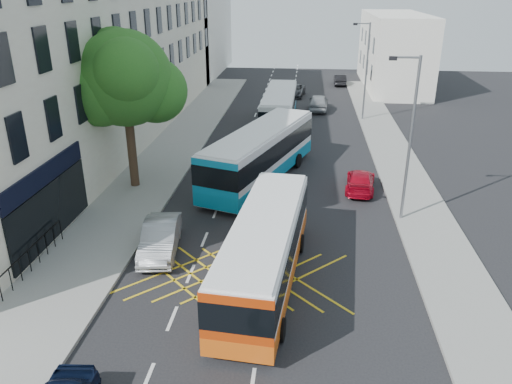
% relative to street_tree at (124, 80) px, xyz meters
% --- Properties ---
extents(pavement_left, '(5.00, 70.00, 0.15)m').
position_rel_street_tree_xyz_m(pavement_left, '(0.01, 0.03, -6.22)').
color(pavement_left, gray).
rests_on(pavement_left, ground).
extents(pavement_right, '(3.00, 70.00, 0.15)m').
position_rel_street_tree_xyz_m(pavement_right, '(16.01, 0.03, -6.22)').
color(pavement_right, gray).
rests_on(pavement_right, ground).
extents(terrace_main, '(8.30, 45.00, 13.50)m').
position_rel_street_tree_xyz_m(terrace_main, '(-5.49, 9.52, 0.46)').
color(terrace_main, beige).
rests_on(terrace_main, ground).
extents(terrace_far, '(8.00, 20.00, 10.00)m').
position_rel_street_tree_xyz_m(terrace_far, '(-5.49, 40.03, -1.29)').
color(terrace_far, silver).
rests_on(terrace_far, ground).
extents(building_right, '(6.00, 18.00, 8.00)m').
position_rel_street_tree_xyz_m(building_right, '(19.51, 33.03, -2.29)').
color(building_right, silver).
rests_on(building_right, ground).
extents(street_tree, '(6.30, 5.70, 8.80)m').
position_rel_street_tree_xyz_m(street_tree, '(0.00, 0.00, 0.00)').
color(street_tree, '#382619').
rests_on(street_tree, pavement_left).
extents(lamp_near, '(1.45, 0.15, 8.00)m').
position_rel_street_tree_xyz_m(lamp_near, '(14.71, -2.97, -1.68)').
color(lamp_near, slate).
rests_on(lamp_near, pavement_right).
extents(lamp_far, '(1.45, 0.15, 8.00)m').
position_rel_street_tree_xyz_m(lamp_far, '(14.71, 17.03, -1.68)').
color(lamp_far, slate).
rests_on(lamp_far, pavement_right).
extents(railings, '(0.08, 5.60, 1.14)m').
position_rel_street_tree_xyz_m(railings, '(-1.19, -9.67, -5.57)').
color(railings, black).
rests_on(railings, pavement_left).
extents(bus_near, '(3.24, 10.25, 2.83)m').
position_rel_street_tree_xyz_m(bus_near, '(8.42, -9.30, -4.80)').
color(bus_near, silver).
rests_on(bus_near, ground).
extents(bus_mid, '(6.13, 11.59, 3.19)m').
position_rel_street_tree_xyz_m(bus_mid, '(7.21, 1.86, -4.61)').
color(bus_mid, silver).
rests_on(bus_mid, ground).
extents(bus_far, '(2.72, 10.56, 2.96)m').
position_rel_street_tree_xyz_m(bus_far, '(7.68, 14.27, -4.73)').
color(bus_far, silver).
rests_on(bus_far, ground).
extents(parked_car_silver, '(2.00, 4.37, 1.39)m').
position_rel_street_tree_xyz_m(parked_car_silver, '(3.61, -7.30, -5.60)').
color(parked_car_silver, '#989C9F').
rests_on(parked_car_silver, ground).
extents(red_hatchback, '(2.06, 4.07, 1.13)m').
position_rel_street_tree_xyz_m(red_hatchback, '(13.12, 0.91, -5.73)').
color(red_hatchback, '#B5071D').
rests_on(red_hatchback, ground).
extents(distant_car_grey, '(2.47, 4.54, 1.21)m').
position_rel_street_tree_xyz_m(distant_car_grey, '(8.56, 26.40, -5.69)').
color(distant_car_grey, '#3E3F45').
rests_on(distant_car_grey, ground).
extents(distant_car_silver, '(1.97, 4.46, 1.49)m').
position_rel_street_tree_xyz_m(distant_car_silver, '(11.01, 20.42, -5.55)').
color(distant_car_silver, '#95989C').
rests_on(distant_car_silver, ground).
extents(distant_car_dark, '(1.31, 3.76, 1.24)m').
position_rel_street_tree_xyz_m(distant_car_dark, '(13.75, 33.32, -5.67)').
color(distant_car_dark, black).
rests_on(distant_car_dark, ground).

